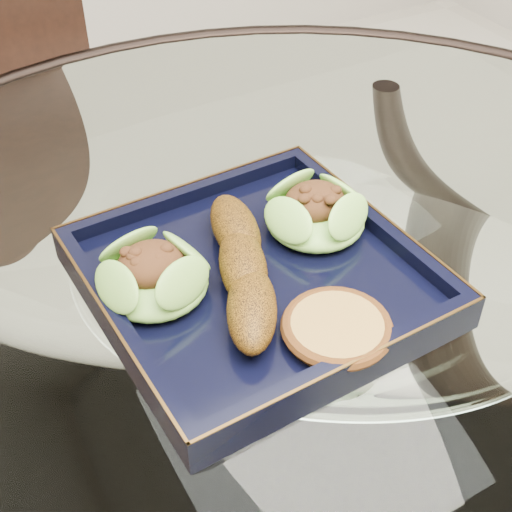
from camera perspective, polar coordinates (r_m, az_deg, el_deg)
name	(u,v)px	position (r m, az deg, el deg)	size (l,w,h in m)	color
dining_table	(311,394)	(0.76, 4.41, -10.97)	(1.13, 1.13, 0.77)	white
navy_plate	(256,282)	(0.62, 0.00, -2.10)	(0.27, 0.27, 0.02)	black
lettuce_wrap_left	(154,278)	(0.59, -8.19, -1.75)	(0.09, 0.09, 0.03)	#50982C
lettuce_wrap_right	(315,215)	(0.66, 4.78, 3.31)	(0.09, 0.09, 0.03)	#62AE32
roasted_plantain	(243,266)	(0.60, -1.05, -0.80)	(0.19, 0.04, 0.04)	#643D0A
crumb_patty	(337,329)	(0.56, 6.48, -5.85)	(0.08, 0.08, 0.01)	#A87D38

